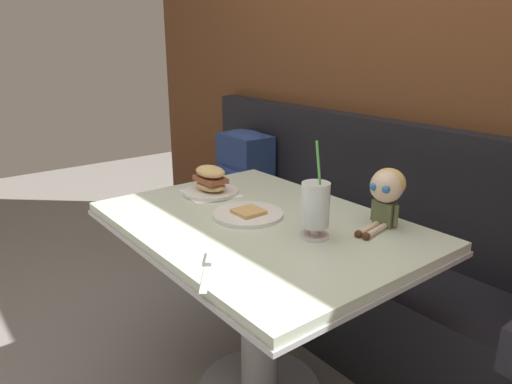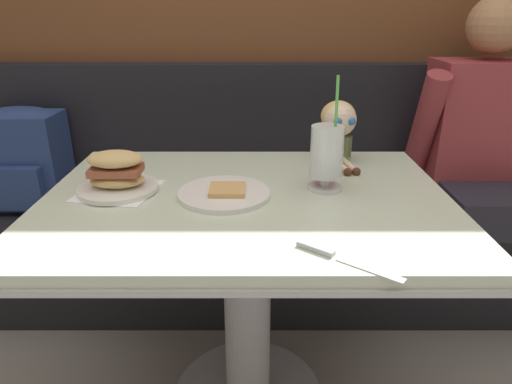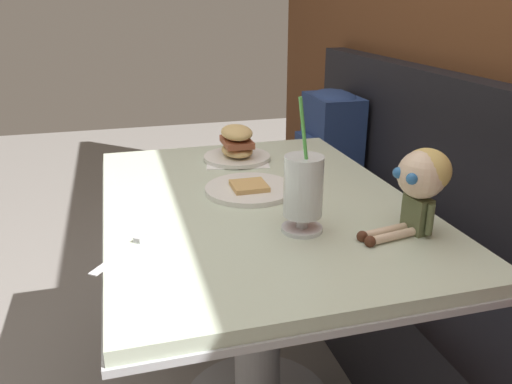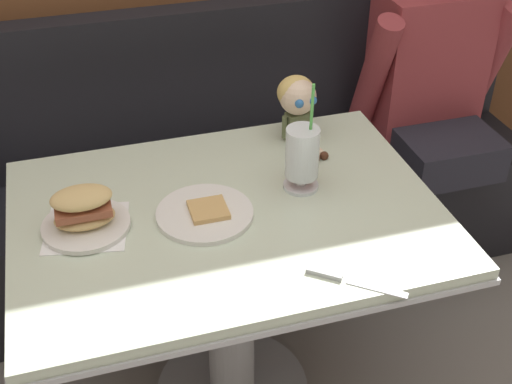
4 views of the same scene
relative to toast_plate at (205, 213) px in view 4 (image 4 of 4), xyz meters
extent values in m
cube|color=black|center=(0.06, 0.60, -0.52)|extent=(2.60, 0.48, 0.45)
cube|color=black|center=(0.06, 0.79, -0.02)|extent=(2.60, 0.10, 0.55)
cube|color=beige|center=(0.06, 0.01, -0.02)|extent=(1.10, 0.80, 0.03)
cube|color=#B7BABF|center=(0.06, 0.01, -0.05)|extent=(1.11, 0.81, 0.02)
cylinder|color=#A5A8AD|center=(0.06, 0.01, -0.38)|extent=(0.14, 0.14, 0.65)
cylinder|color=white|center=(0.00, 0.00, 0.00)|extent=(0.25, 0.25, 0.01)
cube|color=tan|center=(0.01, 0.00, 0.01)|extent=(0.10, 0.10, 0.01)
cylinder|color=silver|center=(0.28, 0.05, 0.00)|extent=(0.10, 0.10, 0.01)
cylinder|color=silver|center=(0.28, 0.05, 0.02)|extent=(0.03, 0.03, 0.03)
cylinder|color=silver|center=(0.28, 0.05, 0.10)|extent=(0.09, 0.09, 0.14)
cylinder|color=pink|center=(0.28, 0.05, 0.09)|extent=(0.08, 0.08, 0.12)
cylinder|color=#51B74C|center=(0.30, 0.05, 0.20)|extent=(0.02, 0.04, 0.22)
cube|color=white|center=(-0.30, 0.03, -0.01)|extent=(0.23, 0.23, 0.00)
cylinder|color=white|center=(-0.30, 0.03, 0.00)|extent=(0.22, 0.22, 0.01)
ellipsoid|color=tan|center=(-0.30, 0.03, 0.03)|extent=(0.15, 0.10, 0.04)
cube|color=#995138|center=(-0.30, 0.03, 0.05)|extent=(0.14, 0.09, 0.02)
ellipsoid|color=tan|center=(-0.30, 0.03, 0.09)|extent=(0.15, 0.10, 0.04)
cube|color=silver|center=(0.31, -0.37, -0.01)|extent=(0.12, 0.10, 0.00)
cube|color=#B2B5BA|center=(0.21, -0.30, 0.00)|extent=(0.08, 0.07, 0.01)
cube|color=#5B6642|center=(0.35, 0.30, 0.03)|extent=(0.07, 0.05, 0.08)
sphere|color=beige|center=(0.35, 0.30, 0.13)|extent=(0.11, 0.11, 0.11)
ellipsoid|color=#D8B766|center=(0.35, 0.32, 0.14)|extent=(0.13, 0.12, 0.10)
sphere|color=#2D6BB2|center=(0.34, 0.25, 0.14)|extent=(0.03, 0.03, 0.03)
sphere|color=#2D6BB2|center=(0.38, 0.26, 0.14)|extent=(0.03, 0.03, 0.03)
cylinder|color=beige|center=(0.35, 0.22, 0.00)|extent=(0.04, 0.12, 0.02)
cylinder|color=beige|center=(0.38, 0.23, 0.00)|extent=(0.04, 0.12, 0.02)
sphere|color=#4C2819|center=(0.36, 0.16, 0.00)|extent=(0.03, 0.03, 0.03)
sphere|color=#4C2819|center=(0.39, 0.17, 0.00)|extent=(0.03, 0.03, 0.03)
cylinder|color=#5B6642|center=(0.31, 0.30, 0.04)|extent=(0.02, 0.02, 0.07)
cylinder|color=#5B6642|center=(0.39, 0.31, 0.04)|extent=(0.02, 0.02, 0.07)
cube|color=maroon|center=(0.96, 0.63, -0.01)|extent=(0.38, 0.24, 0.58)
cube|color=#23232D|center=(0.96, 0.45, -0.23)|extent=(0.34, 0.36, 0.14)
cylinder|color=maroon|center=(0.73, 0.58, 0.02)|extent=(0.09, 0.25, 0.48)
cylinder|color=maroon|center=(1.19, 0.58, 0.02)|extent=(0.09, 0.25, 0.48)
camera|label=1|loc=(1.26, -0.95, 0.59)|focal=33.30mm
camera|label=2|loc=(0.09, -1.13, 0.47)|focal=31.89mm
camera|label=3|loc=(1.29, -0.34, 0.50)|focal=36.07mm
camera|label=4|loc=(-0.27, -1.36, 1.04)|focal=47.46mm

